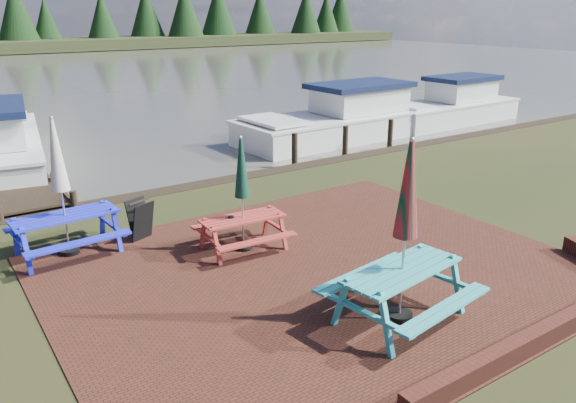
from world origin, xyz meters
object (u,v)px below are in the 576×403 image
at_px(picnic_table_red, 243,212).
at_px(boat_near, 344,121).
at_px(picnic_table_blue, 64,209).
at_px(boat_far, 451,108).
at_px(picnic_table_teal, 403,261).
at_px(chalkboard, 141,219).
at_px(jetty, 7,168).

bearing_deg(picnic_table_red, boat_near, 44.26).
distance_m(picnic_table_blue, boat_far, 18.11).
bearing_deg(picnic_table_teal, picnic_table_blue, 115.55).
bearing_deg(boat_near, picnic_table_red, 128.47).
xyz_separation_m(picnic_table_red, chalkboard, (-1.44, 1.66, -0.37)).
distance_m(picnic_table_blue, jetty, 7.02).
distance_m(picnic_table_red, picnic_table_blue, 3.34).
bearing_deg(boat_far, jetty, 83.40).
relative_size(jetty, boat_far, 1.32).
xyz_separation_m(picnic_table_red, picnic_table_blue, (-2.87, 1.70, 0.14)).
relative_size(picnic_table_teal, boat_near, 0.33).
xyz_separation_m(picnic_table_teal, boat_far, (13.72, 10.78, -0.54)).
bearing_deg(picnic_table_blue, picnic_table_red, -33.85).
height_order(picnic_table_teal, chalkboard, picnic_table_teal).
bearing_deg(boat_near, jetty, 81.26).
height_order(picnic_table_blue, jetty, picnic_table_blue).
relative_size(picnic_table_teal, chalkboard, 3.44).
bearing_deg(picnic_table_teal, boat_far, 29.99).
relative_size(picnic_table_blue, chalkboard, 3.26).
bearing_deg(jetty, picnic_table_blue, -89.84).
height_order(picnic_table_teal, boat_far, picnic_table_teal).
bearing_deg(picnic_table_blue, boat_far, 14.43).
relative_size(picnic_table_teal, picnic_table_blue, 1.06).
height_order(chalkboard, jetty, chalkboard).
relative_size(picnic_table_red, jetty, 0.25).
relative_size(picnic_table_red, boat_near, 0.27).
bearing_deg(picnic_table_red, picnic_table_blue, 153.09).
distance_m(picnic_table_teal, chalkboard, 5.67).
distance_m(chalkboard, boat_far, 16.76).
distance_m(picnic_table_teal, picnic_table_blue, 6.35).
distance_m(picnic_table_red, boat_near, 11.29).
relative_size(picnic_table_red, chalkboard, 2.77).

